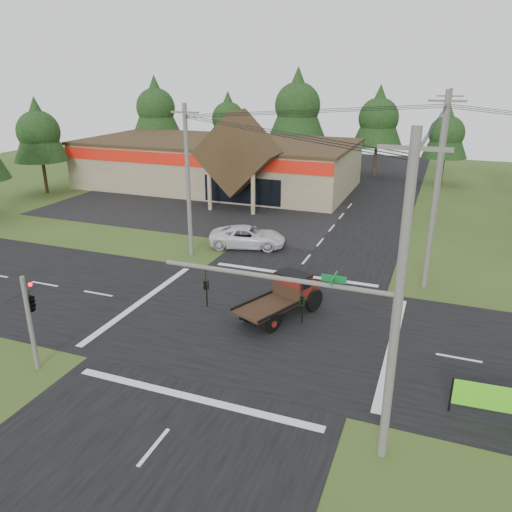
% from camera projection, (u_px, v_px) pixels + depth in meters
% --- Properties ---
extents(ground, '(120.00, 120.00, 0.00)m').
position_uv_depth(ground, '(256.00, 322.00, 26.22)').
color(ground, '#314418').
rests_on(ground, ground).
extents(road_ns, '(12.00, 120.00, 0.02)m').
position_uv_depth(road_ns, '(256.00, 322.00, 26.22)').
color(road_ns, black).
rests_on(road_ns, ground).
extents(road_ew, '(120.00, 12.00, 0.02)m').
position_uv_depth(road_ew, '(256.00, 322.00, 26.22)').
color(road_ew, black).
rests_on(road_ew, ground).
extents(parking_apron, '(28.00, 14.00, 0.02)m').
position_uv_depth(parking_apron, '(190.00, 210.00, 47.55)').
color(parking_apron, black).
rests_on(parking_apron, ground).
extents(cvs_building, '(30.40, 18.20, 9.19)m').
position_uv_depth(cvs_building, '(219.00, 162.00, 56.43)').
color(cvs_building, gray).
rests_on(cvs_building, ground).
extents(traffic_signal_mast, '(8.12, 0.24, 7.00)m').
position_uv_depth(traffic_signal_mast, '(341.00, 332.00, 16.17)').
color(traffic_signal_mast, '#595651').
rests_on(traffic_signal_mast, ground).
extents(traffic_signal_corner, '(0.53, 2.48, 4.40)m').
position_uv_depth(traffic_signal_corner, '(28.00, 294.00, 21.08)').
color(traffic_signal_corner, '#595651').
rests_on(traffic_signal_corner, ground).
extents(utility_pole_nr, '(2.00, 0.30, 11.00)m').
position_uv_depth(utility_pole_nr, '(398.00, 306.00, 15.19)').
color(utility_pole_nr, '#595651').
rests_on(utility_pole_nr, ground).
extents(utility_pole_nw, '(2.00, 0.30, 10.50)m').
position_uv_depth(utility_pole_nw, '(188.00, 181.00, 34.04)').
color(utility_pole_nw, '#595651').
rests_on(utility_pole_nw, ground).
extents(utility_pole_ne, '(2.00, 0.30, 11.50)m').
position_uv_depth(utility_pole_ne, '(436.00, 192.00, 28.53)').
color(utility_pole_ne, '#595651').
rests_on(utility_pole_ne, ground).
extents(utility_pole_n, '(2.00, 0.30, 11.20)m').
position_uv_depth(utility_pole_n, '(442.00, 158.00, 40.86)').
color(utility_pole_n, '#595651').
rests_on(utility_pole_n, ground).
extents(tree_row_a, '(6.72, 6.72, 12.12)m').
position_uv_depth(tree_row_a, '(156.00, 106.00, 68.53)').
color(tree_row_a, '#332316').
rests_on(tree_row_a, ground).
extents(tree_row_b, '(5.60, 5.60, 10.10)m').
position_uv_depth(tree_row_b, '(228.00, 117.00, 67.41)').
color(tree_row_b, '#332316').
rests_on(tree_row_b, ground).
extents(tree_row_c, '(7.28, 7.28, 13.13)m').
position_uv_depth(tree_row_c, '(298.00, 103.00, 62.50)').
color(tree_row_c, '#332316').
rests_on(tree_row_c, ground).
extents(tree_row_d, '(6.16, 6.16, 11.11)m').
position_uv_depth(tree_row_d, '(379.00, 116.00, 60.50)').
color(tree_row_d, '#332316').
rests_on(tree_row_d, ground).
extents(tree_row_e, '(5.04, 5.04, 9.09)m').
position_uv_depth(tree_row_e, '(447.00, 132.00, 56.54)').
color(tree_row_e, '#332316').
rests_on(tree_row_e, ground).
extents(tree_side_w, '(5.60, 5.60, 10.10)m').
position_uv_depth(tree_side_w, '(38.00, 130.00, 52.12)').
color(tree_side_w, '#332316').
rests_on(tree_side_w, ground).
extents(antique_flatbed_truck, '(3.98, 5.69, 2.22)m').
position_uv_depth(antique_flatbed_truck, '(280.00, 298.00, 26.45)').
color(antique_flatbed_truck, '#560E0C').
rests_on(antique_flatbed_truck, ground).
extents(white_pickup, '(6.11, 3.98, 1.56)m').
position_uv_depth(white_pickup, '(248.00, 237.00, 37.31)').
color(white_pickup, white).
rests_on(white_pickup, ground).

